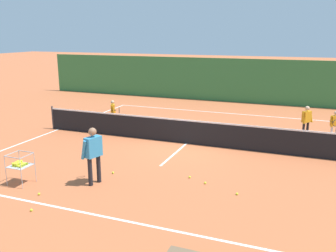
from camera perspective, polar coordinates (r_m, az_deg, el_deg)
name	(u,v)px	position (r m, az deg, el deg)	size (l,w,h in m)	color
ground_plane	(186,144)	(14.48, 2.90, -2.77)	(120.00, 120.00, 0.00)	#BC6038
line_baseline_near	(102,216)	(9.10, -10.32, -13.72)	(12.30, 0.08, 0.01)	white
line_baseline_far	(222,113)	(20.29, 8.48, 2.06)	(12.30, 0.08, 0.01)	white
line_sideline_west	(59,129)	(17.35, -16.73, -0.48)	(0.08, 12.58, 0.01)	white
line_service_center	(186,143)	(14.48, 2.90, -2.75)	(0.08, 5.45, 0.01)	white
tennis_net	(187,131)	(14.35, 2.93, -0.86)	(12.95, 0.08, 1.05)	#333338
instructor	(93,151)	(10.59, -11.62, -3.78)	(0.45, 0.83, 1.68)	black
student_0	(113,111)	(17.20, -8.58, 2.39)	(0.60, 0.51, 1.24)	black
student_1	(306,119)	(16.16, 20.88, 1.06)	(0.47, 0.50, 1.35)	black
student_2	(335,123)	(16.27, 24.71, 0.47)	(0.48, 0.62, 1.21)	silver
ball_cart	(20,164)	(11.35, -22.24, -5.57)	(0.58, 0.58, 0.90)	#B7B7BC
tennis_ball_1	(113,173)	(11.55, -8.61, -7.24)	(0.07, 0.07, 0.07)	yellow
tennis_ball_3	(31,210)	(9.76, -20.62, -12.23)	(0.07, 0.07, 0.07)	yellow
tennis_ball_4	(39,194)	(10.59, -19.56, -10.00)	(0.07, 0.07, 0.07)	yellow
tennis_ball_5	(205,183)	(10.74, 5.85, -8.85)	(0.07, 0.07, 0.07)	yellow
tennis_ball_6	(237,194)	(10.18, 10.76, -10.40)	(0.07, 0.07, 0.07)	yellow
tennis_ball_7	(190,177)	(11.12, 3.41, -7.98)	(0.07, 0.07, 0.07)	yellow
windscreen_fence	(236,81)	(23.45, 10.56, 7.01)	(27.05, 0.08, 2.75)	#33753D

